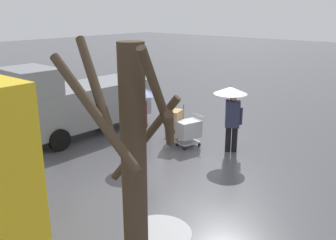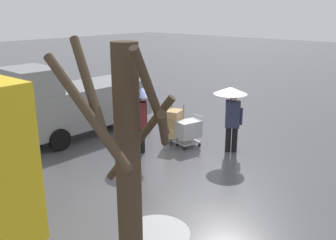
{
  "view_description": "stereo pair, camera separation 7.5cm",
  "coord_description": "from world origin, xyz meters",
  "px_view_note": "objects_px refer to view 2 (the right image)",
  "views": [
    {
      "loc": [
        -6.63,
        8.6,
        4.38
      ],
      "look_at": [
        0.51,
        0.32,
        1.05
      ],
      "focal_mm": 39.0,
      "sensor_mm": 36.0,
      "label": 1
    },
    {
      "loc": [
        -6.68,
        8.55,
        4.38
      ],
      "look_at": [
        0.51,
        0.32,
        1.05
      ],
      "focal_mm": 39.0,
      "sensor_mm": 36.0,
      "label": 2
    }
  ],
  "objects_px": {
    "shopping_cart_vendor": "(189,130)",
    "bare_tree_near": "(131,236)",
    "hand_dolly_boxes": "(174,124)",
    "cargo_van_parked_right": "(76,102)",
    "pedestrian_black_side": "(140,104)",
    "pedestrian_pink_side": "(231,104)"
  },
  "relations": [
    {
      "from": "shopping_cart_vendor",
      "to": "bare_tree_near",
      "type": "relative_size",
      "value": 0.24
    },
    {
      "from": "hand_dolly_boxes",
      "to": "bare_tree_near",
      "type": "bearing_deg",
      "value": 127.29
    },
    {
      "from": "cargo_van_parked_right",
      "to": "shopping_cart_vendor",
      "type": "distance_m",
      "value": 4.24
    },
    {
      "from": "cargo_van_parked_right",
      "to": "pedestrian_black_side",
      "type": "xyz_separation_m",
      "value": [
        -3.08,
        -0.2,
        0.41
      ]
    },
    {
      "from": "shopping_cart_vendor",
      "to": "pedestrian_pink_side",
      "type": "distance_m",
      "value": 1.7
    },
    {
      "from": "cargo_van_parked_right",
      "to": "hand_dolly_boxes",
      "type": "xyz_separation_m",
      "value": [
        -3.3,
        -1.57,
        -0.51
      ]
    },
    {
      "from": "pedestrian_pink_side",
      "to": "bare_tree_near",
      "type": "relative_size",
      "value": 0.52
    },
    {
      "from": "cargo_van_parked_right",
      "to": "pedestrian_black_side",
      "type": "height_order",
      "value": "cargo_van_parked_right"
    },
    {
      "from": "pedestrian_pink_side",
      "to": "pedestrian_black_side",
      "type": "relative_size",
      "value": 1.0
    },
    {
      "from": "hand_dolly_boxes",
      "to": "bare_tree_near",
      "type": "height_order",
      "value": "bare_tree_near"
    },
    {
      "from": "cargo_van_parked_right",
      "to": "pedestrian_pink_side",
      "type": "height_order",
      "value": "cargo_van_parked_right"
    },
    {
      "from": "cargo_van_parked_right",
      "to": "hand_dolly_boxes",
      "type": "height_order",
      "value": "cargo_van_parked_right"
    },
    {
      "from": "hand_dolly_boxes",
      "to": "pedestrian_pink_side",
      "type": "bearing_deg",
      "value": -162.75
    },
    {
      "from": "cargo_van_parked_right",
      "to": "pedestrian_pink_side",
      "type": "distance_m",
      "value": 5.57
    },
    {
      "from": "shopping_cart_vendor",
      "to": "pedestrian_black_side",
      "type": "xyz_separation_m",
      "value": [
        0.79,
        1.43,
        1.02
      ]
    },
    {
      "from": "shopping_cart_vendor",
      "to": "bare_tree_near",
      "type": "distance_m",
      "value": 8.5
    },
    {
      "from": "pedestrian_black_side",
      "to": "pedestrian_pink_side",
      "type": "bearing_deg",
      "value": -136.7
    },
    {
      "from": "cargo_van_parked_right",
      "to": "hand_dolly_boxes",
      "type": "relative_size",
      "value": 4.1
    },
    {
      "from": "pedestrian_pink_side",
      "to": "pedestrian_black_side",
      "type": "distance_m",
      "value": 2.82
    },
    {
      "from": "cargo_van_parked_right",
      "to": "shopping_cart_vendor",
      "type": "height_order",
      "value": "cargo_van_parked_right"
    },
    {
      "from": "cargo_van_parked_right",
      "to": "bare_tree_near",
      "type": "distance_m",
      "value": 10.07
    },
    {
      "from": "cargo_van_parked_right",
      "to": "pedestrian_black_side",
      "type": "distance_m",
      "value": 3.11
    }
  ]
}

